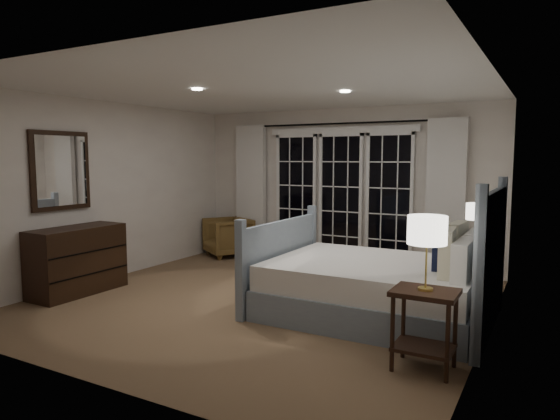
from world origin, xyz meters
The scene contains 20 objects.
floor centered at (0.00, 0.00, 0.00)m, with size 5.00×5.00×0.00m, color brown.
ceiling centered at (0.00, 0.00, 2.50)m, with size 5.00×5.00×0.00m, color white.
wall_left centered at (-2.50, 0.00, 1.25)m, with size 0.02×5.00×2.50m, color white.
wall_right centered at (2.50, 0.00, 1.25)m, with size 0.02×5.00×2.50m, color white.
wall_back centered at (0.00, 2.50, 1.25)m, with size 5.00×0.02×2.50m, color white.
wall_front centered at (0.00, -2.50, 1.25)m, with size 5.00×0.02×2.50m, color white.
french_doors centered at (0.00, 2.46, 1.09)m, with size 2.50×0.04×2.20m.
curtain_rod centered at (0.00, 2.40, 2.25)m, with size 0.03×0.03×3.50m, color black.
curtain_left centered at (-1.65, 2.38, 1.15)m, with size 0.55×0.10×2.25m, color silver.
curtain_right centered at (1.65, 2.38, 1.15)m, with size 0.55×0.10×2.25m, color silver.
downlight_a centered at (0.80, 0.60, 2.49)m, with size 0.12×0.12×0.01m, color white.
downlight_b centered at (-0.60, -0.40, 2.49)m, with size 0.12×0.12×0.01m, color white.
bed centered at (1.41, 0.14, 0.35)m, with size 2.39×1.72×1.40m.
nightstand_left centered at (2.15, -1.01, 0.43)m, with size 0.51×0.41×0.66m.
nightstand_right centered at (2.22, 1.34, 0.43)m, with size 0.50×0.40×0.65m.
lamp_left centered at (2.15, -1.01, 1.14)m, with size 0.31×0.31×0.60m.
lamp_right centered at (2.22, 1.34, 1.06)m, with size 0.27×0.27×0.53m.
armchair centered at (-1.95, 2.10, 0.34)m, with size 0.72×0.74×0.67m, color brown.
dresser centered at (-2.23, -0.82, 0.42)m, with size 0.51×1.19×0.84m.
mirror centered at (-2.47, -0.82, 1.55)m, with size 0.05×0.85×1.00m.
Camera 1 is at (3.03, -4.99, 1.71)m, focal length 32.00 mm.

